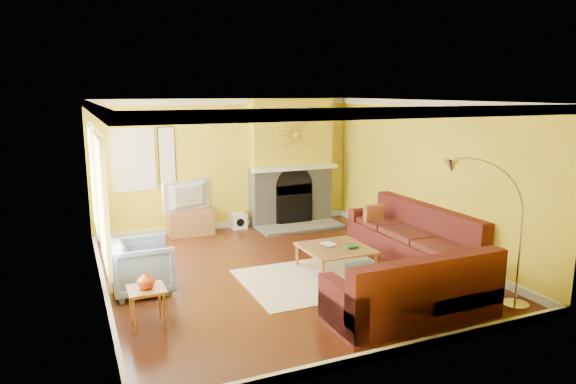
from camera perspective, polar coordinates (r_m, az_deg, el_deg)
name	(u,v)px	position (r m, az deg, el deg)	size (l,w,h in m)	color
floor	(284,272)	(8.37, -0.49, -8.84)	(5.50, 6.00, 0.02)	#512311
ceiling	(283,101)	(7.87, -0.52, 10.12)	(5.50, 6.00, 0.02)	white
wall_back	(228,164)	(10.81, -6.74, 3.10)	(5.50, 0.02, 2.70)	yellow
wall_front	(397,239)	(5.44, 11.98, -5.13)	(5.50, 0.02, 2.70)	yellow
wall_left	(96,204)	(7.41, -20.59, -1.27)	(0.02, 6.00, 2.70)	yellow
wall_right	(427,177)	(9.41, 15.17, 1.59)	(0.02, 6.00, 2.70)	yellow
baseboard	(284,267)	(8.35, -0.49, -8.38)	(5.50, 6.00, 0.12)	white
crown_molding	(283,105)	(7.87, -0.52, 9.61)	(5.50, 6.00, 0.12)	white
window_left_near	(93,178)	(8.66, -20.87, 1.44)	(0.06, 1.22, 1.72)	white
window_left_far	(101,202)	(6.79, -20.06, -1.01)	(0.06, 1.22, 1.72)	white
window_back	(133,160)	(10.35, -16.81, 3.46)	(0.82, 0.06, 1.22)	white
wall_art	(167,155)	(10.45, -13.29, 3.98)	(0.34, 0.04, 1.14)	white
fireplace	(291,162)	(11.07, 0.29, 3.37)	(1.80, 0.40, 2.70)	gray
mantel	(295,168)	(10.87, 0.80, 2.69)	(1.92, 0.22, 0.08)	white
hearth	(301,227)	(10.84, 1.46, -3.93)	(1.80, 0.70, 0.06)	gray
sunburst	(295,135)	(10.80, 0.79, 6.37)	(0.70, 0.04, 0.70)	olive
rug	(322,278)	(8.05, 3.75, -9.56)	(2.40, 1.80, 0.02)	beige
sectional_sofa	(376,248)	(8.13, 9.73, -6.19)	(3.04, 3.85, 0.90)	#531B1A
coffee_table	(335,259)	(8.35, 5.28, -7.39)	(1.03, 1.03, 0.41)	white
media_console	(191,223)	(10.51, -10.76, -3.40)	(0.90, 0.40, 0.49)	#9F673A
tv	(190,196)	(10.38, -10.87, -0.44)	(1.07, 0.14, 0.61)	black
subwoofer	(238,221)	(10.90, -5.57, -3.20)	(0.31, 0.31, 0.31)	white
armchair	(142,267)	(7.70, -15.87, -7.98)	(0.82, 0.84, 0.76)	slate
side_table	(147,307)	(6.69, -15.36, -12.21)	(0.44, 0.44, 0.49)	#9F673A
vase	(146,280)	(6.56, -15.53, -9.36)	(0.21, 0.21, 0.22)	#D4491F
book	(324,245)	(8.30, 4.02, -5.92)	(0.18, 0.24, 0.02)	white
arc_lamp	(489,238)	(6.97, 21.40, -4.76)	(1.32, 0.36, 2.07)	silver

